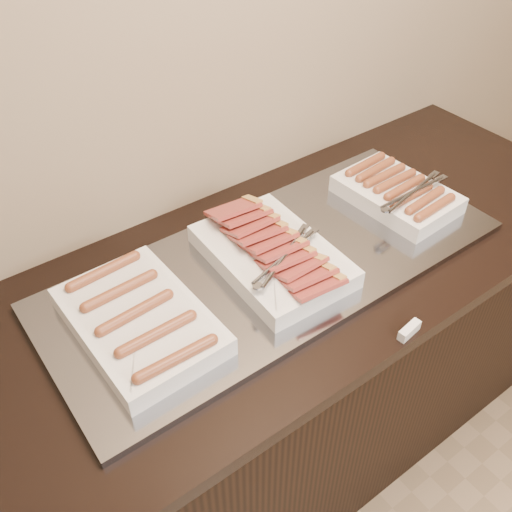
# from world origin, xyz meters

# --- Properties ---
(counter) EXTENTS (2.06, 0.76, 0.90)m
(counter) POSITION_xyz_m (0.00, 2.13, 0.45)
(counter) COLOR black
(counter) RESTS_ON ground
(warming_tray) EXTENTS (1.20, 0.50, 0.02)m
(warming_tray) POSITION_xyz_m (-0.01, 2.13, 0.91)
(warming_tray) COLOR gray
(warming_tray) RESTS_ON counter
(dish_left) EXTENTS (0.27, 0.39, 0.07)m
(dish_left) POSITION_xyz_m (-0.40, 2.13, 0.95)
(dish_left) COLOR white
(dish_left) RESTS_ON warming_tray
(dish_center) EXTENTS (0.28, 0.43, 0.10)m
(dish_center) POSITION_xyz_m (-0.03, 2.13, 0.95)
(dish_center) COLOR white
(dish_center) RESTS_ON warming_tray
(dish_right) EXTENTS (0.27, 0.34, 0.08)m
(dish_right) POSITION_xyz_m (0.42, 2.13, 0.95)
(dish_right) COLOR white
(dish_right) RESTS_ON warming_tray
(label_holder) EXTENTS (0.07, 0.03, 0.03)m
(label_holder) POSITION_xyz_m (0.09, 1.77, 0.91)
(label_holder) COLOR white
(label_holder) RESTS_ON counter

